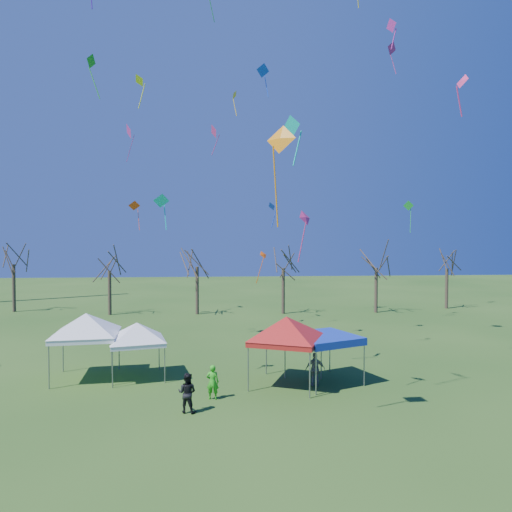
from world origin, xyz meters
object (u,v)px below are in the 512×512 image
(tree_5, at_px, (447,254))
(person_dark, at_px, (187,393))
(tree_1, at_px, (109,255))
(tent_white_mid, at_px, (137,326))
(person_grey, at_px, (315,369))
(person_green, at_px, (213,382))
(tree_2, at_px, (197,250))
(tent_red, at_px, (286,321))
(tent_blue, at_px, (324,339))
(tree_4, at_px, (376,252))
(tree_0, at_px, (13,247))
(tree_3, at_px, (283,252))
(tent_white_west, at_px, (86,318))

(tree_5, relative_size, person_dark, 4.49)
(tree_1, xyz_separation_m, person_dark, (9.22, -25.75, -4.96))
(tree_5, bearing_deg, tent_white_mid, -141.83)
(person_grey, bearing_deg, person_green, 20.64)
(tree_2, distance_m, tent_red, 23.13)
(tent_blue, height_order, person_grey, tent_blue)
(tree_2, xyz_separation_m, person_green, (1.86, -23.96, -5.51))
(tree_2, xyz_separation_m, tree_5, (26.09, 1.69, -0.56))
(tree_1, bearing_deg, tree_4, -1.42)
(tree_0, relative_size, tent_red, 2.03)
(tree_5, xyz_separation_m, tent_white_mid, (-28.20, -22.17, -3.01))
(tent_white_mid, bearing_deg, tree_1, 106.86)
(tree_0, xyz_separation_m, tree_1, (10.08, -2.73, -0.70))
(tree_3, xyz_separation_m, tent_white_west, (-13.15, -19.98, -2.89))
(tree_4, bearing_deg, person_grey, -116.10)
(tree_2, height_order, tent_white_mid, tree_2)
(tent_red, bearing_deg, tent_white_west, 169.22)
(tent_blue, bearing_deg, tree_2, 108.76)
(tree_0, distance_m, tree_5, 44.59)
(tree_4, relative_size, tent_white_west, 1.77)
(tree_1, xyz_separation_m, tree_3, (16.80, -0.60, 0.29))
(person_green, bearing_deg, tree_5, -126.02)
(tree_1, relative_size, tent_white_west, 1.69)
(tent_red, relative_size, person_green, 2.66)
(tree_3, bearing_deg, tent_white_west, -123.35)
(tree_4, xyz_separation_m, person_dark, (-16.90, -25.11, -5.23))
(tent_white_west, distance_m, tent_red, 10.42)
(tent_white_mid, relative_size, person_grey, 2.25)
(tree_2, height_order, tree_4, tree_2)
(tent_blue, bearing_deg, tree_4, 64.49)
(tent_white_west, relative_size, person_dark, 2.68)
(tent_white_mid, xyz_separation_m, person_grey, (9.01, -1.98, -1.90))
(tent_blue, bearing_deg, person_grey, -134.59)
(person_dark, bearing_deg, tent_white_west, -25.76)
(person_grey, height_order, person_dark, person_dark)
(tree_0, xyz_separation_m, tent_blue, (25.92, -24.92, -4.27))
(tree_0, bearing_deg, tree_4, -5.34)
(tent_white_west, distance_m, person_dark, 7.96)
(tent_red, bearing_deg, tree_2, 103.84)
(tent_white_west, distance_m, person_green, 7.92)
(tree_3, distance_m, tent_red, 22.31)
(tent_white_west, relative_size, tent_blue, 1.12)
(tree_0, height_order, tree_1, tree_0)
(person_green, bearing_deg, tree_3, -98.12)
(tree_0, xyz_separation_m, tent_white_west, (13.73, -23.32, -3.30))
(tree_1, bearing_deg, tent_white_mid, -73.14)
(tree_5, height_order, tent_white_west, tree_5)
(tree_2, height_order, person_green, tree_2)
(tent_white_west, relative_size, tent_white_mid, 1.20)
(tree_3, height_order, tree_4, tree_3)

